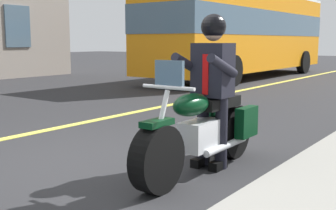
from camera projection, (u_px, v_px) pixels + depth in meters
name	position (u px, v px, depth m)	size (l,w,h in m)	color
ground_plane	(84.00, 166.00, 4.95)	(80.00, 80.00, 0.00)	#28282B
motorcycle_main	(203.00, 131.00, 4.73)	(2.21, 0.60, 1.26)	black
rider_main	(212.00, 78.00, 4.79)	(0.62, 0.55, 1.74)	black
bus_near	(244.00, 30.00, 16.74)	(11.05, 2.70, 3.30)	orange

